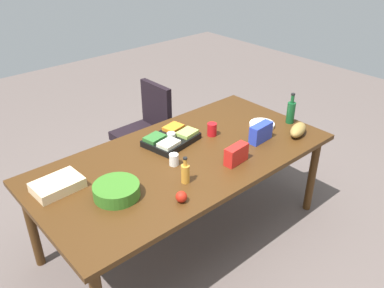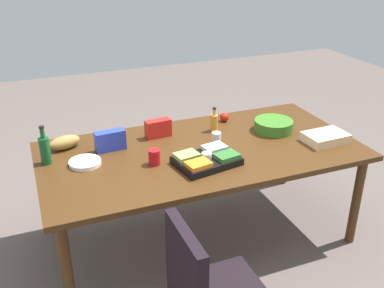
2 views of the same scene
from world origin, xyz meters
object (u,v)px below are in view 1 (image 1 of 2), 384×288
office_chair (145,139)px  veggie_tray (171,138)px  paper_cup (174,160)px  conference_table (184,163)px  salad_bowl (117,190)px  chip_bag_blue (261,133)px  paper_plate_stack (262,125)px  bread_loaf (298,130)px  apple_red (181,197)px  chip_bag_red (236,154)px  sheet_cake (58,185)px  red_solo_cup (212,129)px  dressing_bottle (185,173)px  wine_bottle (291,112)px

office_chair → veggie_tray: 1.01m
paper_cup → conference_table: bearing=-161.5°
salad_bowl → chip_bag_blue: bearing=174.0°
paper_plate_stack → paper_cup: bearing=-1.3°
paper_plate_stack → bread_loaf: bearing=107.1°
apple_red → bread_loaf: 1.32m
paper_plate_stack → paper_cup: 0.98m
chip_bag_red → apple_red: (0.62, 0.09, -0.03)m
conference_table → bread_loaf: (-0.94, 0.38, 0.12)m
apple_red → paper_plate_stack: bearing=-164.0°
paper_plate_stack → bread_loaf: 0.32m
paper_plate_stack → sheet_cake: sheet_cake is taller
veggie_tray → red_solo_cup: bearing=158.7°
apple_red → chip_bag_blue: chip_bag_blue is taller
chip_bag_blue → paper_cup: (0.77, -0.19, -0.03)m
bread_loaf → salad_bowl: bearing=-10.0°
paper_cup → dressing_bottle: bearing=70.1°
office_chair → wine_bottle: (-0.71, 1.26, 0.54)m
red_solo_cup → paper_plate_stack: bearing=159.0°
wine_bottle → veggie_tray: bearing=-22.3°
office_chair → apple_red: bearing=63.2°
conference_table → chip_bag_blue: chip_bag_blue is taller
chip_bag_red → apple_red: 0.62m
conference_table → dressing_bottle: dressing_bottle is taller
veggie_tray → red_solo_cup: size_ratio=4.24×
sheet_cake → chip_bag_blue: size_ratio=1.45×
bread_loaf → chip_bag_blue: chip_bag_blue is taller
chip_bag_red → dressing_bottle: 0.46m
chip_bag_blue → dressing_bottle: bearing=2.8°
apple_red → wine_bottle: 1.49m
wine_bottle → sheet_cake: bearing=-11.8°
salad_bowl → apple_red: (-0.28, 0.33, -0.01)m
office_chair → paper_plate_stack: size_ratio=4.22×
paper_cup → red_solo_cup: bearing=-164.5°
wine_bottle → dressing_bottle: (1.31, 0.09, -0.03)m
chip_bag_blue → sheet_cake: bearing=-16.6°
chip_bag_red → dressing_bottle: dressing_bottle is taller
veggie_tray → sheet_cake: (0.99, 0.00, -0.00)m
office_chair → sheet_cake: office_chair is taller
veggie_tray → chip_bag_blue: chip_bag_blue is taller
conference_table → chip_bag_red: chip_bag_red is taller
conference_table → chip_bag_red: 0.42m
wine_bottle → dressing_bottle: 1.31m
chip_bag_red → apple_red: bearing=8.7°
red_solo_cup → salad_bowl: bearing=10.6°
chip_bag_red → wine_bottle: (-0.86, -0.14, 0.04)m
salad_bowl → wine_bottle: size_ratio=1.10×
sheet_cake → conference_table: bearing=166.0°
paper_cup → apple_red: bearing=56.9°
office_chair → dressing_bottle: dressing_bottle is taller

